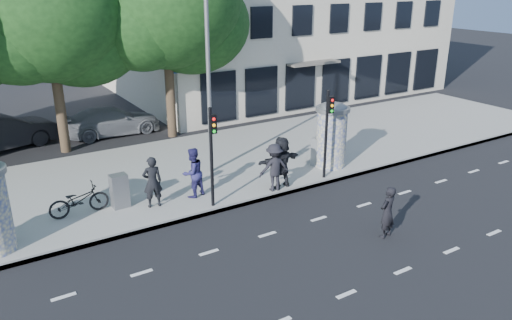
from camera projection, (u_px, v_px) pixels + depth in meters
ground at (294, 255)px, 14.14m from camera, size 120.00×120.00×0.00m
sidewalk at (185, 170)px, 20.10m from camera, size 40.00×8.00×0.15m
curb at (233, 207)px, 16.95m from camera, size 40.00×0.10×0.16m
lane_dash_near at (346, 294)px, 12.39m from camera, size 32.00×0.12×0.01m
lane_dash_far at (267, 234)px, 15.26m from camera, size 32.00×0.12×0.01m
ad_column_right at (332, 133)px, 19.93m from camera, size 1.36×1.36×2.65m
traffic_pole_near at (212, 148)px, 16.10m from camera, size 0.22×0.31×3.40m
traffic_pole_far at (327, 126)px, 18.48m from camera, size 0.22×0.31×3.40m
street_lamp at (209, 53)px, 18.17m from camera, size 0.25×0.93×8.00m
tree_near_left at (47, 12)px, 20.44m from camera, size 6.80×6.80×8.97m
tree_center at (165, 3)px, 22.51m from camera, size 7.00×7.00×9.30m
ped_b at (152, 182)px, 16.50m from camera, size 0.70×0.51×1.77m
ped_c at (193, 173)px, 17.26m from camera, size 1.03×0.90×1.78m
ped_d at (274, 167)px, 17.79m from camera, size 1.22×0.82×1.75m
ped_f at (281, 162)px, 18.02m from camera, size 1.83×0.77×1.93m
man_road at (387, 212)px, 14.86m from camera, size 0.67×0.52×1.64m
bicycle at (79, 200)px, 16.07m from camera, size 0.68×1.90×1.00m
cabinet_left at (119, 191)px, 16.56m from camera, size 0.57×0.43×1.16m
cabinet_right at (319, 151)px, 20.31m from camera, size 0.66×0.57×1.17m
car_mid at (0, 132)px, 22.47m from camera, size 2.98×5.24×1.63m
car_right at (111, 121)px, 24.71m from camera, size 1.94×4.75×1.38m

